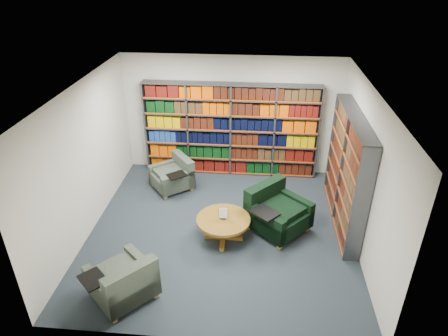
# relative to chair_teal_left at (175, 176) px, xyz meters

# --- Properties ---
(room_shell) EXTENTS (5.02, 5.02, 2.82)m
(room_shell) POSITION_rel_chair_teal_left_xyz_m (1.20, -1.51, 1.11)
(room_shell) COLOR #1D252F
(room_shell) RESTS_ON ground
(bookshelf_back) EXTENTS (4.00, 0.28, 2.20)m
(bookshelf_back) POSITION_rel_chair_teal_left_xyz_m (1.20, 0.83, 0.81)
(bookshelf_back) COLOR #47494F
(bookshelf_back) RESTS_ON ground
(bookshelf_right) EXTENTS (0.28, 2.50, 2.20)m
(bookshelf_right) POSITION_rel_chair_teal_left_xyz_m (3.55, -0.91, 0.81)
(bookshelf_right) COLOR #47494F
(bookshelf_right) RESTS_ON ground
(chair_teal_left) EXTENTS (1.11, 1.12, 0.72)m
(chair_teal_left) POSITION_rel_chair_teal_left_xyz_m (0.00, 0.00, 0.00)
(chair_teal_left) COLOR #072630
(chair_teal_left) RESTS_ON ground
(chair_green_right) EXTENTS (1.36, 1.36, 0.88)m
(chair_green_right) POSITION_rel_chair_teal_left_xyz_m (2.22, -1.32, 0.06)
(chair_green_right) COLOR black
(chair_green_right) RESTS_ON ground
(chair_teal_front) EXTENTS (1.22, 1.22, 0.78)m
(chair_teal_front) POSITION_rel_chair_teal_left_xyz_m (-0.10, -3.37, 0.02)
(chair_teal_front) COLOR #072630
(chair_teal_front) RESTS_ON ground
(coffee_table) EXTENTS (0.99, 0.99, 0.70)m
(coffee_table) POSITION_rel_chair_teal_left_xyz_m (1.27, -1.77, 0.08)
(coffee_table) COLOR olive
(coffee_table) RESTS_ON ground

